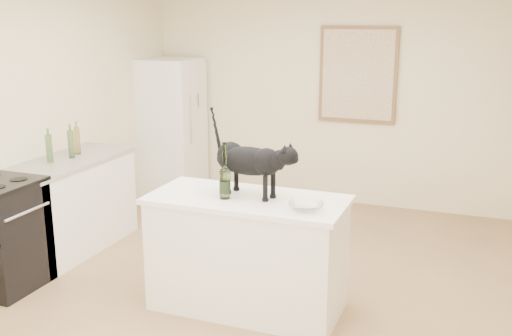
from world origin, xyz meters
The scene contains 16 objects.
floor centered at (0.00, 0.00, 0.00)m, with size 5.50×5.50×0.00m, color #9D7453.
wall_back centered at (0.00, 2.75, 1.30)m, with size 4.50×4.50×0.00m, color beige.
wall_left centered at (-2.25, 0.00, 1.30)m, with size 5.50×5.50×0.00m, color beige.
island_base centered at (0.10, -0.20, 0.43)m, with size 1.44×0.67×0.86m, color white.
island_top centered at (0.10, -0.20, 0.88)m, with size 1.50×0.70×0.04m, color white.
left_cabinets centered at (-1.95, 0.30, 0.43)m, with size 0.60×1.40×0.86m, color white.
left_countertop centered at (-1.95, 0.30, 0.88)m, with size 0.62×1.44×0.04m, color gray.
stove centered at (-1.95, -0.60, 0.45)m, with size 0.60×0.60×0.90m, color black.
fridge centered at (-1.95, 2.35, 0.85)m, with size 0.68×0.68×1.70m, color white.
artwork_frame centered at (0.30, 2.72, 1.55)m, with size 0.90×0.03×1.10m, color brown.
artwork_canvas centered at (0.30, 2.70, 1.55)m, with size 0.82×0.00×1.02m, color beige.
black_cat centered at (0.09, -0.15, 1.14)m, with size 0.69×0.21×0.48m, color black, non-canonical shape.
wine_bottle centered at (-0.05, -0.29, 1.09)m, with size 0.08×0.08×0.38m, color #335221.
glass_bowl centered at (0.60, -0.36, 0.93)m, with size 0.25×0.25×0.06m, color white.
fridge_paper centered at (-1.60, 2.48, 1.19)m, with size 0.01×0.14×0.18m, color white.
counter_bottle_cluster centered at (-1.97, 0.34, 1.03)m, with size 0.12×0.44×0.26m.
Camera 1 is at (1.72, -4.22, 2.25)m, focal length 42.39 mm.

